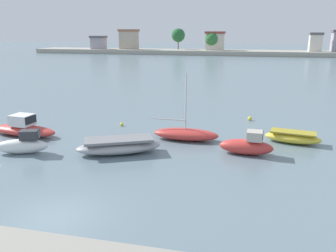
% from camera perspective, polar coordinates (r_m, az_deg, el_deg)
% --- Properties ---
extents(ground_plane, '(400.00, 400.00, 0.00)m').
position_cam_1_polar(ground_plane, '(16.25, -17.95, -14.02)').
color(ground_plane, slate).
extents(moored_boat_1, '(5.61, 2.28, 1.61)m').
position_cam_1_polar(moored_boat_1, '(28.79, -22.36, -0.37)').
color(moored_boat_1, '#C63833').
rests_on(moored_boat_1, ground).
extents(moored_boat_2, '(3.49, 1.97, 1.55)m').
position_cam_1_polar(moored_boat_2, '(24.62, -22.48, -2.81)').
color(moored_boat_2, white).
rests_on(moored_boat_2, ground).
extents(moored_boat_3, '(5.76, 4.08, 1.00)m').
position_cam_1_polar(moored_boat_3, '(23.05, -7.98, -3.25)').
color(moored_boat_3, '#9E9EA3').
rests_on(moored_boat_3, ground).
extents(moored_boat_4, '(4.99, 1.68, 4.85)m').
position_cam_1_polar(moored_boat_4, '(25.59, 2.90, -1.31)').
color(moored_boat_4, '#C63833').
rests_on(moored_boat_4, ground).
extents(moored_boat_5, '(3.47, 1.35, 1.58)m').
position_cam_1_polar(moored_boat_5, '(23.17, 12.72, -3.10)').
color(moored_boat_5, '#C63833').
rests_on(moored_boat_5, ground).
extents(moored_boat_6, '(4.03, 2.07, 0.84)m').
position_cam_1_polar(moored_boat_6, '(26.43, 19.57, -1.75)').
color(moored_boat_6, yellow).
rests_on(moored_boat_6, ground).
extents(mooring_buoy_0, '(0.28, 0.28, 0.28)m').
position_cam_1_polar(mooring_buoy_0, '(29.61, -7.52, 0.27)').
color(mooring_buoy_0, yellow).
rests_on(mooring_buoy_0, ground).
extents(mooring_buoy_1, '(0.31, 0.31, 0.31)m').
position_cam_1_polar(mooring_buoy_1, '(32.76, -22.13, 0.75)').
color(mooring_buoy_1, red).
rests_on(mooring_buoy_1, ground).
extents(mooring_buoy_3, '(0.36, 0.36, 0.36)m').
position_cam_1_polar(mooring_buoy_3, '(31.97, 13.14, 1.20)').
color(mooring_buoy_3, yellow).
rests_on(mooring_buoy_3, ground).
extents(distant_shoreline, '(130.51, 11.51, 8.28)m').
position_cam_1_polar(distant_shoreline, '(116.86, 9.00, 12.18)').
color(distant_shoreline, '#9E998C').
rests_on(distant_shoreline, ground).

